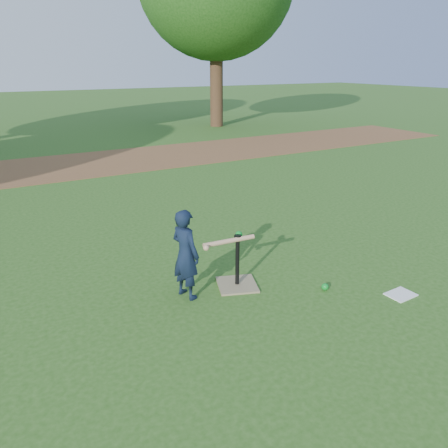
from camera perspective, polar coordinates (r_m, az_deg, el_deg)
ground at (r=4.71m, az=0.40°, el=-10.03°), size 80.00×80.00×0.00m
dirt_strip at (r=11.45m, az=-18.99°, el=7.26°), size 24.00×3.00×0.01m
child at (r=4.60m, az=-5.04°, el=-3.96°), size 0.33×0.41×0.99m
wiffle_ball_ground at (r=5.03m, az=13.06°, el=-8.00°), size 0.08×0.08×0.08m
clipboard at (r=5.19m, az=22.08°, el=-8.53°), size 0.31×0.24×0.01m
batting_tee at (r=4.96m, az=1.73°, el=-6.91°), size 0.55×0.55×0.61m
swing_action at (r=4.71m, az=0.64°, el=-2.14°), size 0.63×0.22×0.08m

